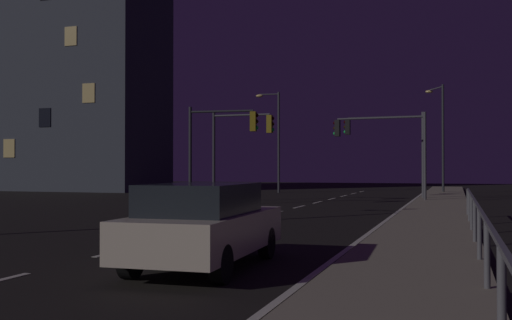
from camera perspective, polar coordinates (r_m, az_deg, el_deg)
ground_plane at (r=21.37m, az=-0.86°, el=-5.79°), size 112.00×112.00×0.00m
sidewalk_right at (r=20.15m, az=16.54°, el=-5.85°), size 2.67×77.00×0.14m
lane_markings_center at (r=24.68m, az=1.87°, el=-5.10°), size 0.14×50.00×0.01m
lane_edge_line at (r=25.24m, az=13.36°, el=-4.99°), size 0.14×53.00×0.01m
car at (r=11.05m, az=-5.00°, el=-6.15°), size 2.02×4.48×1.57m
traffic_light_near_left at (r=34.01m, az=11.97°, el=2.16°), size 5.21×0.50×4.82m
traffic_light_near_right at (r=32.10m, az=-1.53°, el=2.15°), size 3.56×0.34×5.00m
traffic_light_far_right at (r=36.12m, az=12.44°, el=2.18°), size 4.76×0.34×5.02m
traffic_light_far_left at (r=28.86m, az=-3.44°, el=2.33°), size 3.50×0.62×4.89m
street_lamp_median at (r=46.00m, az=17.36°, el=3.01°), size 1.42×2.15×7.90m
street_lamp_mid_block at (r=45.05m, az=1.87°, el=2.64°), size 1.85×0.47×7.67m
barrier_fence at (r=11.92m, az=20.75°, el=-5.47°), size 0.09×22.71×0.98m
building_distant at (r=55.13m, az=-18.91°, el=9.07°), size 19.06×8.10×22.55m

